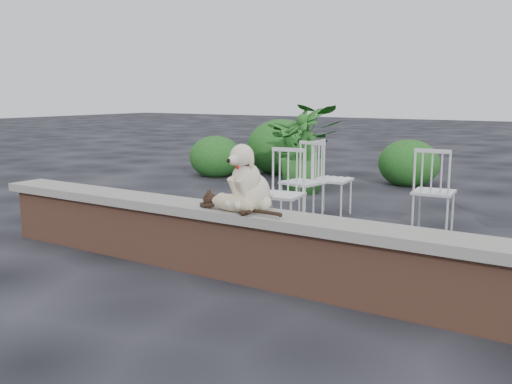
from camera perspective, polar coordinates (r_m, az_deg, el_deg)
The scene contains 12 objects.
ground at distance 4.63m, azimuth 1.15°, elevation -9.21°, with size 60.00×60.00×0.00m, color black.
brick_wall at distance 4.55m, azimuth 1.16°, elevation -6.23°, with size 6.00×0.30×0.50m, color brown.
capstone at distance 4.48m, azimuth 1.17°, elevation -2.67°, with size 6.20×0.40×0.08m, color slate.
dog at distance 4.58m, azimuth -0.41°, elevation 1.63°, with size 0.36×0.48×0.55m, color beige, non-canonical shape.
cat at distance 4.53m, azimuth -2.29°, elevation -0.99°, with size 0.95×0.23×0.16m, color tan, non-canonical shape.
chair_a at distance 5.99m, azimuth 2.58°, elevation -0.15°, with size 0.56×0.56×0.94m, color white, non-canonical shape.
chair_e at distance 7.12m, azimuth 7.76°, elevation 1.38°, with size 0.56×0.56×0.94m, color white, non-canonical shape.
chair_b at distance 6.86m, azimuth 4.69°, elevation 1.11°, with size 0.56×0.56×0.94m, color white, non-canonical shape.
chair_c at distance 6.47m, azimuth 17.56°, elevation 0.15°, with size 0.56×0.56×0.94m, color white, non-canonical shape.
potted_plant_a at distance 9.38m, azimuth 4.96°, elevation 4.75°, with size 1.22×1.05×1.35m, color #164D18.
potted_plant_b at distance 8.71m, azimuth 4.76°, elevation 4.20°, with size 0.73×0.73×1.30m, color #164D18.
shrubbery at distance 10.49m, azimuth 3.81°, elevation 3.98°, with size 4.36×2.13×1.10m.
Camera 1 is at (2.29, -3.73, 1.52)m, focal length 39.56 mm.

